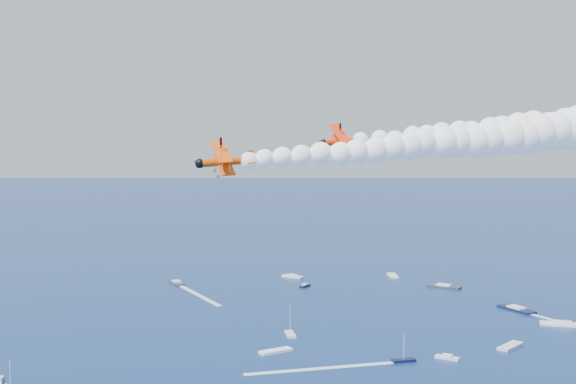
% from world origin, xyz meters
% --- Properties ---
extents(biplane_lead, '(10.97, 11.62, 7.85)m').
position_xyz_m(biplane_lead, '(4.44, 22.80, 55.98)').
color(biplane_lead, '#FF2705').
extents(biplane_trail, '(12.72, 13.36, 8.62)m').
position_xyz_m(biplane_trail, '(-5.17, 3.63, 53.36)').
color(biplane_trail, '#E24904').
extents(smoke_trail_lead, '(69.08, 65.65, 11.72)m').
position_xyz_m(smoke_trail_lead, '(31.31, 41.79, 58.51)').
color(smoke_trail_lead, white).
extents(smoke_trail_trail, '(69.14, 67.31, 11.72)m').
position_xyz_m(smoke_trail_trail, '(20.80, 23.83, 55.89)').
color(smoke_trail_trail, white).
extents(spectator_boats, '(230.89, 185.73, 0.70)m').
position_xyz_m(spectator_boats, '(-5.27, 122.89, 0.35)').
color(spectator_boats, '#323943').
rests_on(spectator_boats, ground).
extents(boat_wakes, '(158.12, 94.43, 0.04)m').
position_xyz_m(boat_wakes, '(-29.96, 123.13, 0.03)').
color(boat_wakes, white).
rests_on(boat_wakes, ground).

